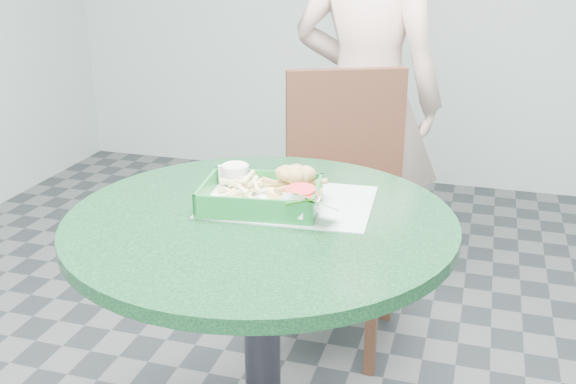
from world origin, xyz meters
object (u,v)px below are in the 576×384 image
(dining_chair, at_px, (338,189))
(sauce_ramekin, at_px, (241,178))
(food_basket, at_px, (261,208))
(cafe_table, at_px, (262,292))
(crab_sandwich, at_px, (296,191))
(diner_person, at_px, (366,92))

(dining_chair, height_order, sauce_ramekin, dining_chair)
(food_basket, relative_size, sauce_ramekin, 3.99)
(cafe_table, relative_size, food_basket, 3.30)
(food_basket, relative_size, crab_sandwich, 2.00)
(diner_person, relative_size, crab_sandwich, 12.37)
(cafe_table, relative_size, crab_sandwich, 6.61)
(dining_chair, bearing_deg, diner_person, 59.76)
(cafe_table, distance_m, food_basket, 0.19)
(diner_person, height_order, food_basket, diner_person)
(sauce_ramekin, bearing_deg, food_basket, -47.87)
(cafe_table, distance_m, sauce_ramekin, 0.28)
(food_basket, bearing_deg, crab_sandwich, 34.36)
(diner_person, distance_m, sauce_ramekin, 1.01)
(cafe_table, xyz_separation_m, diner_person, (0.03, 1.14, 0.23))
(crab_sandwich, bearing_deg, food_basket, -145.64)
(sauce_ramekin, bearing_deg, dining_chair, 82.71)
(crab_sandwich, bearing_deg, dining_chair, 94.69)
(food_basket, bearing_deg, cafe_table, -72.47)
(cafe_table, bearing_deg, dining_chair, 90.41)
(diner_person, relative_size, food_basket, 6.19)
(dining_chair, bearing_deg, sauce_ramekin, -121.49)
(dining_chair, height_order, food_basket, dining_chair)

